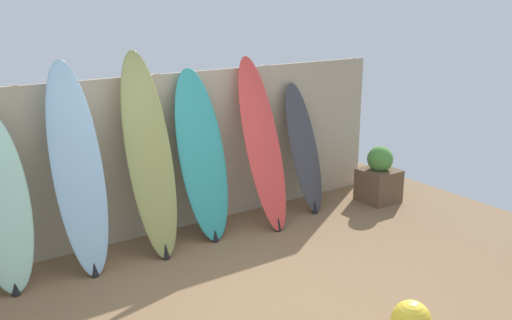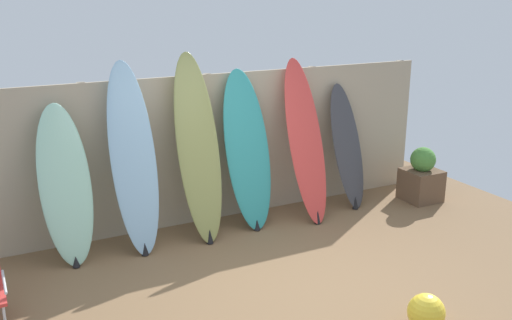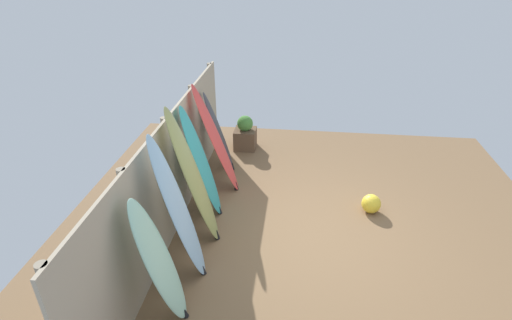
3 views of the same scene
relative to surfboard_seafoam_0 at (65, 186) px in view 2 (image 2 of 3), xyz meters
name	(u,v)px [view 2 (image 2 of 3)]	position (x,y,z in m)	size (l,w,h in m)	color
ground	(293,290)	(1.76, -1.62, -0.82)	(7.68, 7.68, 0.00)	brown
fence_back	(210,149)	(1.76, 0.39, 0.08)	(6.08, 0.11, 1.80)	tan
surfboard_seafoam_0	(65,186)	(0.00, 0.00, 0.00)	(0.54, 0.55, 1.65)	#9ED6BC
surfboard_skyblue_1	(133,160)	(0.71, -0.03, 0.19)	(0.51, 0.60, 2.04)	#8CB7D6
surfboard_olive_2	(198,149)	(1.45, -0.03, 0.21)	(0.49, 0.68, 2.09)	olive
surfboard_teal_3	(248,151)	(2.08, 0.02, 0.10)	(0.59, 0.61, 1.87)	teal
surfboard_red_4	(306,142)	(2.83, -0.06, 0.14)	(0.47, 0.76, 1.95)	#D13D38
surfboard_charcoal_5	(347,147)	(3.54, 0.04, -0.04)	(0.50, 0.61, 1.59)	#38383D
planter_box	(421,177)	(4.53, -0.30, -0.50)	(0.46, 0.45, 0.74)	brown
beach_ball	(426,312)	(2.42, -2.68, -0.66)	(0.31, 0.31, 0.31)	yellow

